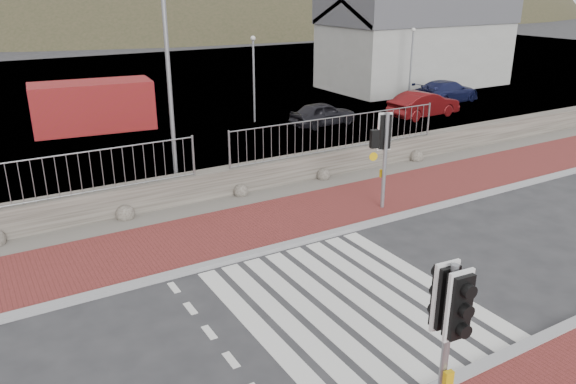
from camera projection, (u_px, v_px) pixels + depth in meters
ground at (349, 303)px, 11.98m from camera, size 220.00×220.00×0.00m
sidewalk_far at (252, 227)px, 15.60m from camera, size 40.00×3.00×0.08m
kerb_near at (454, 381)px, 9.54m from camera, size 40.00×0.25×0.12m
kerb_far at (279, 247)px, 14.38m from camera, size 40.00×0.25×0.12m
zebra_crossing at (349, 302)px, 11.98m from camera, size 4.62×5.60×0.01m
gravel_strip at (222, 205)px, 17.21m from camera, size 40.00×1.50×0.06m
stone_wall at (211, 184)px, 17.71m from camera, size 40.00×0.60×0.90m
railing at (211, 143)px, 17.11m from camera, size 18.07×0.07×1.22m
quay at (78, 95)px, 34.48m from camera, size 120.00×40.00×0.50m
water at (13, 45)px, 62.72m from camera, size 220.00×50.00×0.05m
harbor_building at (416, 40)px, 36.57m from camera, size 12.20×6.20×5.80m
hills_backdrop at (64, 171)px, 94.13m from camera, size 254.00×90.00×100.00m
traffic_signal_near at (450, 315)px, 7.83m from camera, size 0.43×0.28×2.84m
traffic_signal_far at (385, 141)px, 16.18m from camera, size 0.73×0.39×2.96m
streetlight at (172, 58)px, 16.66m from camera, size 1.63×0.22×7.70m
shipping_container at (93, 106)px, 25.83m from camera, size 5.54×2.79×2.22m
car_a at (323, 114)px, 26.82m from camera, size 3.39×1.53×1.13m
car_b at (424, 104)px, 28.50m from camera, size 4.03×1.60×1.30m
car_c at (446, 91)px, 31.95m from camera, size 4.63×2.41×1.28m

